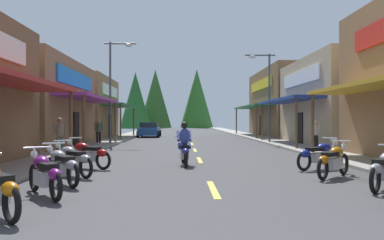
{
  "coord_description": "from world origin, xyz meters",
  "views": [
    {
      "loc": [
        -0.76,
        -1.64,
        1.64
      ],
      "look_at": [
        0.08,
        28.37,
        1.62
      ],
      "focal_mm": 37.46,
      "sensor_mm": 36.0,
      "label": 1
    }
  ],
  "objects": [
    {
      "name": "storefront_left_far",
      "position": [
        -11.23,
        33.93,
        2.69
      ],
      "size": [
        10.25,
        10.07,
        5.37
      ],
      "color": "olive",
      "rests_on": "ground"
    },
    {
      "name": "sidewalk_left",
      "position": [
        -6.0,
        31.05,
        0.06
      ],
      "size": [
        2.09,
        92.1,
        0.12
      ],
      "primitive_type": "cube",
      "color": "gray",
      "rests_on": "ground"
    },
    {
      "name": "streetlamp_right",
      "position": [
        5.04,
        25.77,
        4.03
      ],
      "size": [
        2.09,
        0.3,
        6.19
      ],
      "color": "#474C51",
      "rests_on": "ground"
    },
    {
      "name": "motorcycle_parked_right_3",
      "position": [
        3.56,
        9.57,
        0.49
      ],
      "size": [
        1.53,
        1.64,
        1.04
      ],
      "rotation": [
        0.0,
        0.0,
        0.82
      ],
      "color": "black",
      "rests_on": "ground"
    },
    {
      "name": "motorcycle_parked_right_4",
      "position": [
        3.79,
        11.38,
        0.49
      ],
      "size": [
        1.89,
        1.18,
        1.04
      ],
      "rotation": [
        0.0,
        0.0,
        0.54
      ],
      "color": "black",
      "rests_on": "ground"
    },
    {
      "name": "parked_car_curbside",
      "position": [
        -3.76,
        36.6,
        0.69
      ],
      "size": [
        2.09,
        4.32,
        1.4
      ],
      "rotation": [
        0.0,
        0.0,
        1.56
      ],
      "color": "#1E4C8C",
      "rests_on": "ground"
    },
    {
      "name": "sidewalk_right",
      "position": [
        6.0,
        31.05,
        0.06
      ],
      "size": [
        2.09,
        92.1,
        0.12
      ],
      "primitive_type": "cube",
      "color": "#9E9991",
      "rests_on": "ground"
    },
    {
      "name": "rider_cruising_lead",
      "position": [
        -0.63,
        12.73,
        0.66
      ],
      "size": [
        0.6,
        2.14,
        1.57
      ],
      "rotation": [
        0.0,
        0.0,
        1.63
      ],
      "color": "black",
      "rests_on": "ground"
    },
    {
      "name": "streetlamp_left",
      "position": [
        -5.06,
        24.55,
        4.32
      ],
      "size": [
        2.09,
        0.3,
        6.71
      ],
      "color": "#474C51",
      "rests_on": "ground"
    },
    {
      "name": "centerline_dashes",
      "position": [
        0.0,
        34.63,
        0.01
      ],
      "size": [
        0.16,
        67.44,
        0.01
      ],
      "color": "#E0C64C",
      "rests_on": "ground"
    },
    {
      "name": "pedestrian_waiting",
      "position": [
        -6.1,
        16.16,
        1.01
      ],
      "size": [
        0.5,
        0.41,
        1.73
      ],
      "rotation": [
        0.0,
        0.0,
        2.13
      ],
      "color": "#3F593F",
      "rests_on": "ground"
    },
    {
      "name": "storefront_left_middle",
      "position": [
        -11.37,
        22.47,
        2.6
      ],
      "size": [
        10.53,
        10.8,
        5.2
      ],
      "color": "olive",
      "rests_on": "ground"
    },
    {
      "name": "pedestrian_by_shop",
      "position": [
        6.3,
        19.13,
        0.95
      ],
      "size": [
        0.4,
        0.52,
        1.64
      ],
      "rotation": [
        0.0,
        0.0,
        3.62
      ],
      "color": "black",
      "rests_on": "ground"
    },
    {
      "name": "storefront_right_far",
      "position": [
        11.41,
        36.96,
        3.22
      ],
      "size": [
        10.59,
        13.51,
        6.44
      ],
      "color": "brown",
      "rests_on": "ground"
    },
    {
      "name": "motorcycle_parked_left_4",
      "position": [
        -3.91,
        11.87,
        0.49
      ],
      "size": [
        1.89,
        1.19,
        1.04
      ],
      "rotation": [
        0.0,
        0.0,
        2.6
      ],
      "color": "black",
      "rests_on": "ground"
    },
    {
      "name": "storefront_right_middle",
      "position": [
        10.73,
        24.2,
        2.81
      ],
      "size": [
        9.24,
        10.6,
        5.62
      ],
      "color": "tan",
      "rests_on": "ground"
    },
    {
      "name": "motorcycle_parked_left_2",
      "position": [
        -3.78,
        8.56,
        0.49
      ],
      "size": [
        1.39,
        1.75,
        1.04
      ],
      "rotation": [
        0.0,
        0.0,
        2.23
      ],
      "color": "black",
      "rests_on": "ground"
    },
    {
      "name": "motorcycle_parked_left_1",
      "position": [
        -3.66,
        6.96,
        0.49
      ],
      "size": [
        1.32,
        1.81,
        1.04
      ],
      "rotation": [
        0.0,
        0.0,
        2.19
      ],
      "color": "black",
      "rests_on": "ground"
    },
    {
      "name": "treeline_backdrop",
      "position": [
        -2.28,
        79.2,
        5.5
      ],
      "size": [
        18.25,
        12.57,
        11.96
      ],
      "color": "#2B6623",
      "rests_on": "ground"
    },
    {
      "name": "motorcycle_parked_left_3",
      "position": [
        -3.9,
        10.01,
        0.49
      ],
      "size": [
        1.59,
        1.57,
        1.04
      ],
      "rotation": [
        0.0,
        0.0,
        2.36
      ],
      "color": "black",
      "rests_on": "ground"
    },
    {
      "name": "pedestrian_browsing",
      "position": [
        -6.22,
        25.11,
        1.0
      ],
      "size": [
        0.51,
        0.4,
        1.71
      ],
      "rotation": [
        0.0,
        0.0,
        2.08
      ],
      "color": "black",
      "rests_on": "ground"
    },
    {
      "name": "ground",
      "position": [
        0.0,
        31.05,
        -0.05
      ],
      "size": [
        9.91,
        92.1,
        0.1
      ],
      "primitive_type": "cube",
      "color": "#424244"
    }
  ]
}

